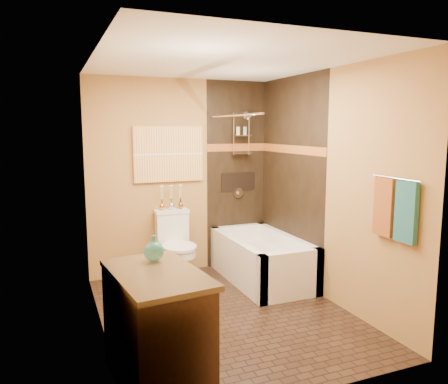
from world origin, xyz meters
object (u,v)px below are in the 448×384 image
bathtub (262,263)px  vanity (157,328)px  toilet (176,245)px  sunset_painting (169,154)px

bathtub → vanity: bearing=-135.4°
vanity → toilet: bearing=64.0°
sunset_painting → bathtub: (0.97, -0.73, -1.33)m
toilet → vanity: vanity is taller
sunset_painting → toilet: (0.00, -0.28, -1.12)m
bathtub → toilet: toilet is taller
bathtub → vanity: size_ratio=1.46×
sunset_painting → bathtub: size_ratio=0.60×
bathtub → toilet: size_ratio=1.77×
toilet → vanity: bearing=-108.2°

